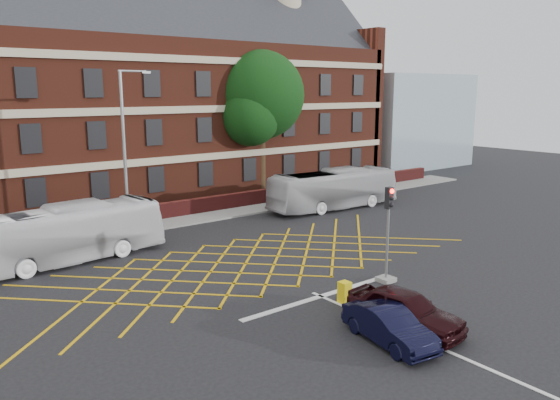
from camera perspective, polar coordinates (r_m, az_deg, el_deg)
ground at (r=25.48m, az=-1.05°, el=-7.77°), size 120.00×120.00×0.00m
victorian_building at (r=43.77m, az=-18.72°, el=10.14°), size 51.00×12.17×20.40m
boundary_wall at (r=36.18m, az=-13.55°, el=-1.38°), size 56.00×0.50×1.10m
far_pavement at (r=35.41m, az=-12.84°, el=-2.45°), size 60.00×3.00×0.12m
glass_block at (r=63.08m, az=12.36°, el=8.11°), size 14.00×10.00×10.00m
box_junction_hatching at (r=27.02m, az=-3.62°, el=-6.64°), size 8.22×8.22×0.02m
stop_line at (r=22.95m, az=4.30°, el=-10.00°), size 8.00×0.30×0.02m
centre_line at (r=19.10m, az=18.03°, el=-15.18°), size 0.15×14.00×0.02m
bus_left at (r=28.69m, az=-22.08°, el=-3.44°), size 10.47×3.29×2.87m
bus_right at (r=39.13m, az=5.65°, el=1.13°), size 10.33×3.16×2.83m
car_navy at (r=19.15m, az=11.33°, el=-12.75°), size 1.87×3.89×1.23m
car_maroon at (r=20.18m, az=12.93°, el=-11.13°), size 2.22×4.52×1.48m
deciduous_tree at (r=43.97m, az=-2.14°, el=10.24°), size 7.41×7.06×11.51m
traffic_light_near at (r=24.49m, az=11.15°, el=-4.47°), size 0.70×0.70×4.27m
street_lamp at (r=31.97m, az=-15.68°, el=1.85°), size 2.25×1.00×9.45m
utility_cabinet at (r=22.26m, az=6.75°, el=-9.56°), size 0.42×0.42×0.88m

